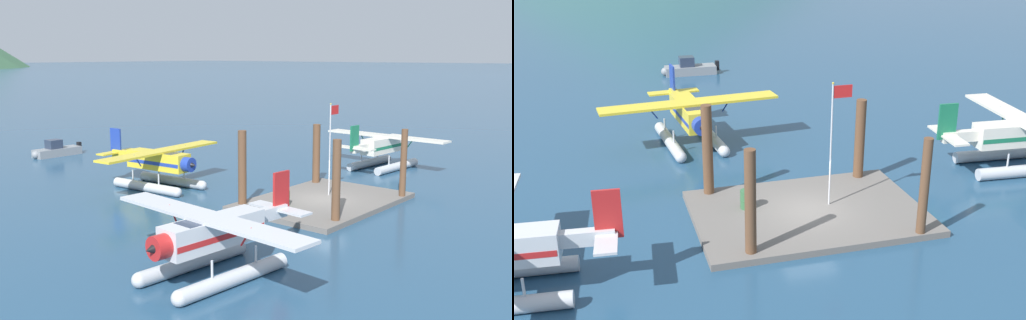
% 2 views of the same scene
% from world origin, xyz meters
% --- Properties ---
extents(ground_plane, '(1200.00, 1200.00, 0.00)m').
position_xyz_m(ground_plane, '(0.00, 0.00, 0.00)').
color(ground_plane, navy).
extents(dock_platform, '(10.35, 7.23, 0.30)m').
position_xyz_m(dock_platform, '(0.00, 0.00, 0.15)').
color(dock_platform, '#66605B').
rests_on(dock_platform, ground).
extents(piling_near_left, '(0.46, 0.46, 4.67)m').
position_xyz_m(piling_near_left, '(-3.43, -3.02, 2.33)').
color(piling_near_left, brown).
rests_on(piling_near_left, ground).
extents(piling_near_right, '(0.40, 0.40, 4.52)m').
position_xyz_m(piling_near_right, '(3.87, -3.34, 2.26)').
color(piling_near_right, brown).
rests_on(piling_near_right, ground).
extents(piling_far_left, '(0.50, 0.50, 4.68)m').
position_xyz_m(piling_far_left, '(-3.95, 3.13, 2.34)').
color(piling_far_left, brown).
rests_on(piling_far_left, ground).
extents(piling_far_right, '(0.51, 0.51, 4.35)m').
position_xyz_m(piling_far_right, '(3.75, 3.06, 2.17)').
color(piling_far_right, brown).
rests_on(piling_far_right, ground).
extents(flagpole, '(0.95, 0.10, 5.80)m').
position_xyz_m(flagpole, '(1.27, 0.33, 3.92)').
color(flagpole, silver).
rests_on(flagpole, dock_platform).
extents(fuel_drum, '(0.62, 0.62, 0.88)m').
position_xyz_m(fuel_drum, '(-2.62, 0.97, 0.74)').
color(fuel_drum, '#33663D').
rests_on(fuel_drum, dock_platform).
extents(seaplane_yellow_bow_left, '(10.48, 7.97, 3.84)m').
position_xyz_m(seaplane_yellow_bow_left, '(-3.55, 11.02, 1.58)').
color(seaplane_yellow_bow_left, '#B7BABF').
rests_on(seaplane_yellow_bow_left, ground).
extents(seaplane_cream_stbd_fwd, '(7.97, 10.47, 3.84)m').
position_xyz_m(seaplane_cream_stbd_fwd, '(12.64, 2.54, 1.58)').
color(seaplane_cream_stbd_fwd, '#B7BABF').
rests_on(seaplane_cream_stbd_fwd, ground).
extents(seaplane_silver_port_aft, '(7.97, 10.48, 3.84)m').
position_xyz_m(seaplane_silver_port_aft, '(-12.98, -3.11, 1.58)').
color(seaplane_silver_port_aft, '#B7BABF').
rests_on(seaplane_silver_port_aft, ground).
extents(boat_grey_open_north, '(4.89, 1.54, 1.50)m').
position_xyz_m(boat_grey_open_north, '(-0.89, 28.14, 0.49)').
color(boat_grey_open_north, gray).
rests_on(boat_grey_open_north, ground).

